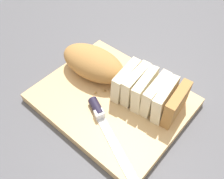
{
  "coord_description": "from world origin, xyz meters",
  "views": [
    {
      "loc": [
        0.28,
        -0.31,
        0.54
      ],
      "look_at": [
        0.0,
        0.0,
        0.06
      ],
      "focal_mm": 39.27,
      "sensor_mm": 36.0,
      "label": 1
    }
  ],
  "objects": [
    {
      "name": "crumb_stray_right",
      "position": [
        -0.01,
        0.06,
        0.03
      ],
      "size": [
        0.01,
        0.01,
        0.01
      ],
      "primitive_type": "sphere",
      "color": "tan",
      "rests_on": "cutting_board"
    },
    {
      "name": "crumb_near_knife",
      "position": [
        -0.04,
        -0.02,
        0.03
      ],
      "size": [
        0.01,
        0.01,
        0.01
      ],
      "primitive_type": "sphere",
      "color": "tan",
      "rests_on": "cutting_board"
    },
    {
      "name": "bread_knife",
      "position": [
        0.03,
        -0.07,
        0.03
      ],
      "size": [
        0.26,
        0.12,
        0.02
      ],
      "rotation": [
        0.0,
        0.0,
        -0.39
      ],
      "color": "silver",
      "rests_on": "cutting_board"
    },
    {
      "name": "bread_loaf",
      "position": [
        -0.02,
        0.04,
        0.07
      ],
      "size": [
        0.38,
        0.15,
        0.08
      ],
      "rotation": [
        0.0,
        0.0,
        0.13
      ],
      "color": "#A8753D",
      "rests_on": "cutting_board"
    },
    {
      "name": "ground_plane",
      "position": [
        0.0,
        0.0,
        0.0
      ],
      "size": [
        3.0,
        3.0,
        0.0
      ],
      "primitive_type": "plane",
      "color": "#4C4C51"
    },
    {
      "name": "cutting_board",
      "position": [
        0.0,
        0.0,
        0.01
      ],
      "size": [
        0.39,
        0.32,
        0.03
      ],
      "primitive_type": "cube",
      "rotation": [
        0.0,
        0.0,
        0.02
      ],
      "color": "tan",
      "rests_on": "ground_plane"
    },
    {
      "name": "crumb_stray_left",
      "position": [
        0.07,
        0.05,
        0.03
      ],
      "size": [
        0.0,
        0.0,
        0.0
      ],
      "primitive_type": "sphere",
      "color": "tan",
      "rests_on": "cutting_board"
    },
    {
      "name": "crumb_near_loaf",
      "position": [
        -0.03,
        -0.0,
        0.03
      ],
      "size": [
        0.01,
        0.01,
        0.01
      ],
      "primitive_type": "sphere",
      "color": "tan",
      "rests_on": "cutting_board"
    }
  ]
}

